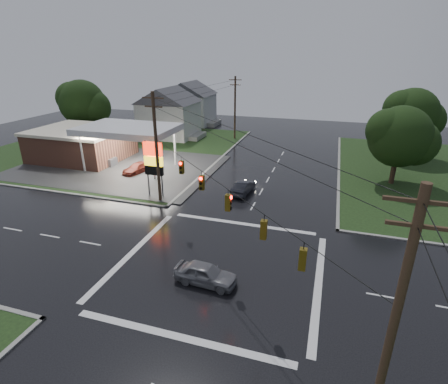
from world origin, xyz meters
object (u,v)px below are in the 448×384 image
(pylon_sign, at_px, (153,160))
(tree_ne_near, at_px, (401,137))
(tree_nw_behind, at_px, (83,103))
(car_crossing, at_px, (206,274))
(utility_pole_n, at_px, (235,107))
(utility_pole_se, at_px, (393,325))
(car_north, at_px, (243,187))
(car_pump, at_px, (137,168))
(tree_ne_far, at_px, (413,115))
(house_far, at_px, (190,102))
(utility_pole_nw, at_px, (156,147))
(gas_station, at_px, (88,142))
(house_near, at_px, (169,112))

(pylon_sign, relative_size, tree_ne_near, 0.67)
(tree_nw_behind, xyz_separation_m, car_crossing, (33.59, -32.07, -5.45))
(utility_pole_n, distance_m, tree_nw_behind, 25.63)
(utility_pole_se, xyz_separation_m, tree_nw_behind, (-43.34, 39.49, 0.46))
(pylon_sign, bearing_deg, car_north, 21.84)
(car_north, height_order, car_pump, car_north)
(tree_ne_far, distance_m, car_north, 28.10)
(car_crossing, bearing_deg, tree_nw_behind, 50.18)
(house_far, height_order, tree_ne_near, tree_ne_near)
(utility_pole_nw, distance_m, tree_nw_behind, 31.82)
(house_far, height_order, car_north, house_far)
(pylon_sign, bearing_deg, tree_ne_near, 25.01)
(car_north, bearing_deg, gas_station, -7.65)
(gas_station, height_order, house_far, house_far)
(utility_pole_nw, xyz_separation_m, tree_ne_near, (23.64, 12.49, -0.16))
(gas_station, relative_size, utility_pole_n, 2.50)
(car_crossing, bearing_deg, tree_ne_near, -27.02)
(house_far, bearing_deg, tree_ne_far, -19.71)
(pylon_sign, bearing_deg, utility_pole_se, -45.00)
(gas_station, distance_m, tree_nw_behind, 13.63)
(tree_ne_near, height_order, car_crossing, tree_ne_near)
(utility_pole_se, xyz_separation_m, house_near, (-30.45, 45.50, -1.32))
(pylon_sign, xyz_separation_m, tree_ne_near, (24.64, 11.49, 1.55))
(utility_pole_se, height_order, car_north, utility_pole_se)
(tree_nw_behind, bearing_deg, pylon_sign, -39.87)
(utility_pole_nw, height_order, house_near, utility_pole_nw)
(pylon_sign, relative_size, car_crossing, 1.41)
(utility_pole_se, height_order, car_crossing, utility_pole_se)
(utility_pole_n, bearing_deg, utility_pole_se, -68.20)
(utility_pole_nw, bearing_deg, car_pump, 133.62)
(utility_pole_n, relative_size, car_crossing, 2.47)
(utility_pole_se, bearing_deg, tree_nw_behind, 137.66)
(house_far, bearing_deg, car_crossing, -66.57)
(gas_station, xyz_separation_m, tree_ne_far, (42.83, 14.29, 3.63))
(utility_pole_se, distance_m, house_near, 54.77)
(tree_ne_far, xyz_separation_m, car_north, (-18.95, -20.01, -5.48))
(house_near, height_order, tree_ne_far, tree_ne_far)
(utility_pole_se, xyz_separation_m, utility_pole_n, (-19.00, 47.50, -0.25))
(utility_pole_n, relative_size, car_north, 2.47)
(car_crossing, bearing_deg, gas_station, 53.27)
(gas_station, bearing_deg, pylon_sign, -31.22)
(tree_ne_far, xyz_separation_m, car_pump, (-33.48, -17.33, -5.55))
(tree_ne_near, bearing_deg, utility_pole_n, 145.90)
(utility_pole_se, height_order, house_far, utility_pole_se)
(house_near, relative_size, tree_nw_behind, 1.10)
(utility_pole_nw, height_order, house_far, utility_pole_nw)
(utility_pole_se, distance_m, tree_ne_near, 31.83)
(tree_nw_behind, xyz_separation_m, tree_ne_far, (50.99, 4.00, -0.00))
(tree_nw_behind, bearing_deg, car_pump, -37.27)
(house_near, height_order, tree_ne_near, tree_ne_near)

